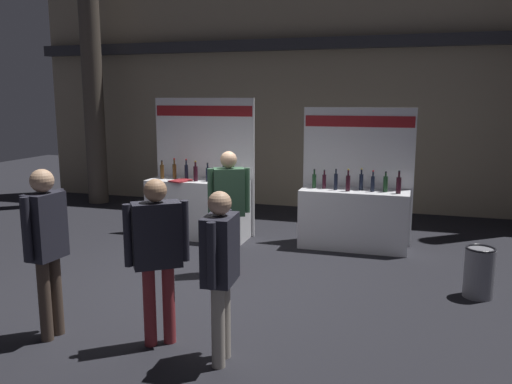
{
  "coord_description": "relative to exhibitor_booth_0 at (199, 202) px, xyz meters",
  "views": [
    {
      "loc": [
        2.5,
        -6.21,
        2.44
      ],
      "look_at": [
        0.38,
        0.77,
        1.11
      ],
      "focal_mm": 36.64,
      "sensor_mm": 36.0,
      "label": 1
    }
  ],
  "objects": [
    {
      "name": "exhibitor_booth_1",
      "position": [
        2.68,
        0.12,
        -0.04
      ],
      "size": [
        1.82,
        0.66,
        2.27
      ],
      "color": "white",
      "rests_on": "ground_plane"
    },
    {
      "name": "visitor_0",
      "position": [
        1.16,
        -1.66,
        0.42
      ],
      "size": [
        0.53,
        0.41,
        1.72
      ],
      "rotation": [
        0.0,
        0.0,
        3.6
      ],
      "color": "maroon",
      "rests_on": "ground_plane"
    },
    {
      "name": "visitor_3",
      "position": [
        1.95,
        -4.07,
        0.36
      ],
      "size": [
        0.29,
        0.59,
        1.62
      ],
      "rotation": [
        0.0,
        0.0,
        1.64
      ],
      "color": "#ADA393",
      "rests_on": "ground_plane"
    },
    {
      "name": "hall_colonnade",
      "position": [
        1.07,
        3.07,
        2.57
      ],
      "size": [
        12.57,
        1.35,
        6.45
      ],
      "color": "gray",
      "rests_on": "ground_plane"
    },
    {
      "name": "visitor_4",
      "position": [
        1.23,
        -3.9,
        0.39
      ],
      "size": [
        0.53,
        0.46,
        1.67
      ],
      "rotation": [
        0.0,
        0.0,
        3.77
      ],
      "color": "maroon",
      "rests_on": "ground_plane"
    },
    {
      "name": "trash_bin",
      "position": [
        4.41,
        -1.63,
        -0.3
      ],
      "size": [
        0.36,
        0.36,
        0.63
      ],
      "color": "slate",
      "rests_on": "ground_plane"
    },
    {
      "name": "ground_plane",
      "position": [
        1.07,
        -2.09,
        -0.62
      ],
      "size": [
        25.15,
        25.15,
        0.0
      ],
      "primitive_type": "plane",
      "color": "black"
    },
    {
      "name": "exhibitor_booth_0",
      "position": [
        0.0,
        0.0,
        0.0
      ],
      "size": [
        1.85,
        0.75,
        2.43
      ],
      "color": "white",
      "rests_on": "ground_plane"
    },
    {
      "name": "visitor_1",
      "position": [
        0.1,
        -4.09,
        0.43
      ],
      "size": [
        0.27,
        0.55,
        1.75
      ],
      "rotation": [
        0.0,
        0.0,
        4.62
      ],
      "color": "#47382D",
      "rests_on": "ground_plane"
    }
  ]
}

